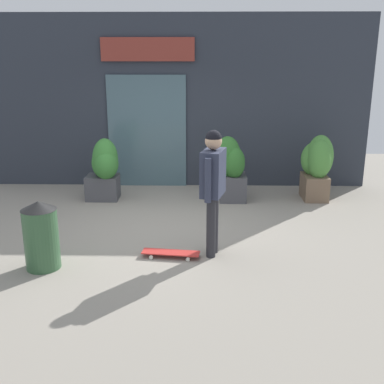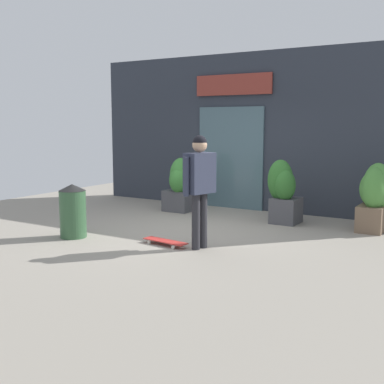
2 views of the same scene
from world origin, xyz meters
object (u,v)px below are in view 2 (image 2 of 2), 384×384
at_px(skateboarder, 200,179).
at_px(planter_box_left, 375,194).
at_px(skateboard, 165,241).
at_px(planter_box_mid, 180,183).
at_px(planter_box_right, 284,192).
at_px(trash_bin, 73,211).

bearing_deg(skateboarder, planter_box_left, -112.59).
distance_m(skateboarder, planter_box_left, 3.44).
xyz_separation_m(skateboard, planter_box_mid, (-1.42, 2.64, 0.57)).
bearing_deg(skateboarder, planter_box_right, -84.27).
bearing_deg(skateboard, skateboarder, -162.88).
relative_size(planter_box_right, planter_box_mid, 1.04).
xyz_separation_m(skateboarder, planter_box_mid, (-2.00, 2.54, -0.46)).
height_order(planter_box_left, trash_bin, planter_box_left).
distance_m(skateboarder, trash_bin, 2.38).
bearing_deg(planter_box_left, trash_bin, -143.51).
xyz_separation_m(planter_box_left, planter_box_mid, (-4.07, -0.18, -0.06)).
bearing_deg(planter_box_right, skateboard, -110.33).
bearing_deg(skateboarder, planter_box_mid, -37.01).
bearing_deg(skateboarder, trash_bin, 26.71).
height_order(skateboard, trash_bin, trash_bin).
xyz_separation_m(skateboarder, trash_bin, (-2.25, -0.48, -0.63)).
distance_m(planter_box_right, planter_box_mid, 2.40).
bearing_deg(planter_box_right, trash_bin, -131.24).
height_order(skateboarder, planter_box_left, skateboarder).
height_order(planter_box_mid, trash_bin, planter_box_mid).
relative_size(skateboarder, planter_box_right, 1.42).
relative_size(skateboard, planter_box_mid, 0.69).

